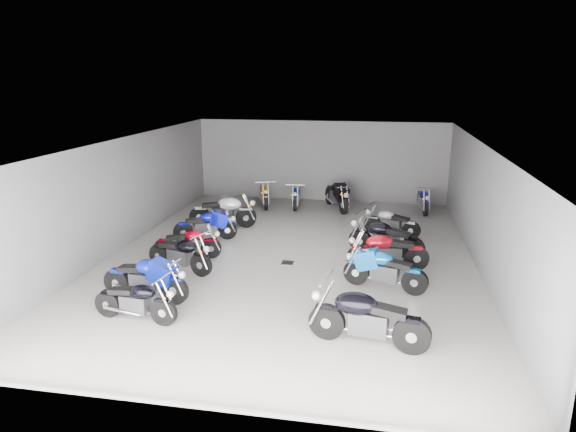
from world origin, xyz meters
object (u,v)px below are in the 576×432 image
(motorcycle_left_c, at_px, (180,254))
(motorcycle_left_e, at_px, (206,226))
(motorcycle_back_c, at_px, (296,196))
(motorcycle_left_d, at_px, (188,243))
(motorcycle_left_f, at_px, (224,211))
(motorcycle_right_c, at_px, (384,270))
(motorcycle_right_d, at_px, (387,251))
(motorcycle_right_e, at_px, (385,238))
(drain_grate, at_px, (288,263))
(motorcycle_back_d, at_px, (337,195))
(motorcycle_left_b, at_px, (146,279))
(motorcycle_right_f, at_px, (391,222))
(motorcycle_right_a, at_px, (367,318))
(motorcycle_back_f, at_px, (423,200))
(motorcycle_left_a, at_px, (136,301))
(motorcycle_back_b, at_px, (265,194))

(motorcycle_left_c, bearing_deg, motorcycle_left_e, -156.01)
(motorcycle_back_c, bearing_deg, motorcycle_left_d, 66.69)
(motorcycle_left_f, xyz_separation_m, motorcycle_back_c, (1.95, 3.10, -0.10))
(motorcycle_left_e, relative_size, motorcycle_back_c, 1.01)
(motorcycle_right_c, distance_m, motorcycle_right_d, 1.29)
(motorcycle_left_e, xyz_separation_m, motorcycle_left_f, (0.11, 1.48, 0.08))
(motorcycle_left_d, bearing_deg, motorcycle_right_e, 88.03)
(drain_grate, xyz_separation_m, motorcycle_left_c, (-2.61, -1.12, 0.48))
(motorcycle_back_c, height_order, motorcycle_back_d, motorcycle_back_d)
(motorcycle_left_f, relative_size, motorcycle_back_d, 1.06)
(motorcycle_left_f, distance_m, motorcycle_right_e, 5.66)
(motorcycle_left_b, bearing_deg, motorcycle_right_d, 126.17)
(motorcycle_right_e, distance_m, motorcycle_right_f, 1.98)
(motorcycle_left_b, relative_size, motorcycle_right_f, 1.21)
(motorcycle_right_a, bearing_deg, motorcycle_left_c, 68.37)
(motorcycle_right_e, bearing_deg, motorcycle_right_c, -161.17)
(motorcycle_left_f, xyz_separation_m, motorcycle_back_f, (6.72, 3.26, -0.08))
(drain_grate, xyz_separation_m, motorcycle_left_a, (-2.45, -3.93, 0.45))
(motorcycle_left_b, bearing_deg, motorcycle_back_b, -176.42)
(motorcycle_left_a, bearing_deg, motorcycle_left_b, -158.82)
(motorcycle_left_a, bearing_deg, motorcycle_left_e, -168.85)
(motorcycle_left_e, height_order, motorcycle_right_f, motorcycle_left_e)
(motorcycle_left_f, bearing_deg, motorcycle_back_d, 124.30)
(motorcycle_back_d, bearing_deg, motorcycle_left_e, 26.68)
(motorcycle_right_d, bearing_deg, motorcycle_left_b, 108.63)
(drain_grate, distance_m, motorcycle_back_d, 6.13)
(drain_grate, bearing_deg, motorcycle_left_c, -156.78)
(motorcycle_left_f, xyz_separation_m, motorcycle_back_b, (0.71, 3.06, -0.06))
(motorcycle_left_d, xyz_separation_m, motorcycle_right_c, (5.33, -1.19, 0.04))
(motorcycle_left_b, relative_size, motorcycle_back_b, 1.09)
(motorcycle_left_b, distance_m, motorcycle_left_e, 4.44)
(motorcycle_left_a, height_order, motorcycle_left_d, motorcycle_left_a)
(motorcycle_right_f, height_order, motorcycle_back_c, motorcycle_back_c)
(motorcycle_left_b, distance_m, motorcycle_left_f, 5.92)
(motorcycle_back_b, bearing_deg, motorcycle_right_e, 116.11)
(motorcycle_back_b, relative_size, motorcycle_back_d, 0.92)
(motorcycle_right_a, xyz_separation_m, motorcycle_right_c, (0.31, 2.75, -0.06))
(motorcycle_left_e, xyz_separation_m, motorcycle_back_d, (3.63, 4.53, 0.08))
(motorcycle_right_e, bearing_deg, motorcycle_back_d, 39.08)
(motorcycle_left_f, bearing_deg, motorcycle_back_b, 160.35)
(motorcycle_left_d, relative_size, motorcycle_right_a, 0.80)
(drain_grate, distance_m, motorcycle_left_b, 4.01)
(motorcycle_left_e, bearing_deg, motorcycle_left_c, -14.71)
(motorcycle_right_d, distance_m, motorcycle_right_f, 3.06)
(motorcycle_left_b, distance_m, motorcycle_back_b, 9.00)
(drain_grate, height_order, motorcycle_left_d, motorcycle_left_d)
(motorcycle_right_a, bearing_deg, drain_grate, 38.63)
(motorcycle_right_c, distance_m, motorcycle_back_b, 8.70)
(drain_grate, distance_m, motorcycle_right_e, 2.84)
(motorcycle_back_d, bearing_deg, motorcycle_left_d, 35.48)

